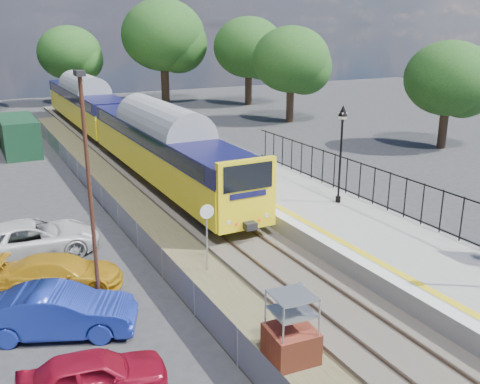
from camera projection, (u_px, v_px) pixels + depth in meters
ground at (320, 300)px, 18.16m from camera, size 120.00×120.00×0.00m
track_bed at (196, 214)px, 26.11m from camera, size 5.90×80.00×0.29m
platform at (295, 203)px, 26.65m from camera, size 5.00×70.00×0.90m
platform_edge at (259, 200)px, 25.60m from camera, size 0.90×70.00×0.01m
victorian_lamp_north at (342, 131)px, 24.30m from camera, size 0.44×0.44×4.60m
palisade_fence at (418, 202)px, 22.40m from camera, size 0.12×26.00×2.00m
wire_fence at (107, 202)px, 26.27m from camera, size 0.06×52.00×1.20m
tree_line at (82, 50)px, 52.32m from camera, size 56.80×43.80×11.88m
train at (115, 119)px, 39.17m from camera, size 2.82×40.83×3.51m
brick_plinth at (291, 329)px, 14.61m from camera, size 1.37×1.37×2.05m
speed_sign at (207, 227)px, 19.68m from camera, size 0.54×0.12×2.69m
carpark_lamp at (89, 186)px, 15.82m from camera, size 0.25×0.50×7.72m
car_red at (93, 376)px, 13.24m from camera, size 3.81×1.93×1.24m
car_blue at (59, 312)px, 15.96m from camera, size 4.74×3.18×1.48m
car_yellow at (61, 273)px, 18.72m from camera, size 4.60×3.17×1.24m
car_white at (31, 239)px, 21.35m from camera, size 5.37×2.55×1.48m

